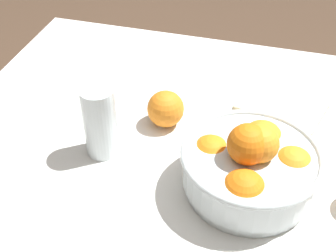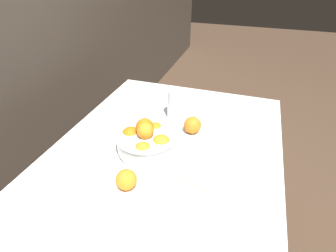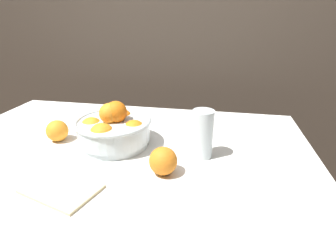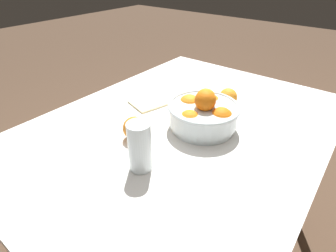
{
  "view_description": "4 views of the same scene",
  "coord_description": "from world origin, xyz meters",
  "px_view_note": "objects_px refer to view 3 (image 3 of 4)",
  "views": [
    {
      "loc": [
        -0.04,
        0.68,
        1.41
      ],
      "look_at": [
        0.14,
        0.03,
        0.85
      ],
      "focal_mm": 50.0,
      "sensor_mm": 36.0,
      "label": 1
    },
    {
      "loc": [
        -0.81,
        -0.28,
        1.46
      ],
      "look_at": [
        0.11,
        0.02,
        0.82
      ],
      "focal_mm": 28.0,
      "sensor_mm": 36.0,
      "label": 2
    },
    {
      "loc": [
        0.3,
        -0.69,
        1.17
      ],
      "look_at": [
        0.16,
        0.06,
        0.85
      ],
      "focal_mm": 28.0,
      "sensor_mm": 36.0,
      "label": 3
    },
    {
      "loc": [
        0.68,
        0.46,
        1.28
      ],
      "look_at": [
        0.12,
        0.02,
        0.83
      ],
      "focal_mm": 28.0,
      "sensor_mm": 36.0,
      "label": 4
    }
  ],
  "objects_px": {
    "juice_glass": "(202,137)",
    "orange_loose_near_bowl": "(57,131)",
    "orange_loose_front": "(163,161)",
    "fruit_bowl": "(114,129)"
  },
  "relations": [
    {
      "from": "juice_glass",
      "to": "orange_loose_front",
      "type": "distance_m",
      "value": 0.16
    },
    {
      "from": "fruit_bowl",
      "to": "juice_glass",
      "type": "bearing_deg",
      "value": -4.58
    },
    {
      "from": "fruit_bowl",
      "to": "orange_loose_front",
      "type": "distance_m",
      "value": 0.25
    },
    {
      "from": "juice_glass",
      "to": "orange_loose_near_bowl",
      "type": "bearing_deg",
      "value": 178.05
    },
    {
      "from": "juice_glass",
      "to": "orange_loose_front",
      "type": "xyz_separation_m",
      "value": [
        -0.1,
        -0.12,
        -0.03
      ]
    },
    {
      "from": "fruit_bowl",
      "to": "orange_loose_front",
      "type": "bearing_deg",
      "value": -35.62
    },
    {
      "from": "juice_glass",
      "to": "orange_loose_near_bowl",
      "type": "distance_m",
      "value": 0.5
    },
    {
      "from": "orange_loose_front",
      "to": "juice_glass",
      "type": "bearing_deg",
      "value": 50.58
    },
    {
      "from": "orange_loose_front",
      "to": "fruit_bowl",
      "type": "bearing_deg",
      "value": 144.38
    },
    {
      "from": "fruit_bowl",
      "to": "orange_loose_front",
      "type": "xyz_separation_m",
      "value": [
        0.2,
        -0.14,
        -0.02
      ]
    }
  ]
}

